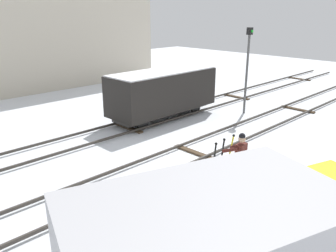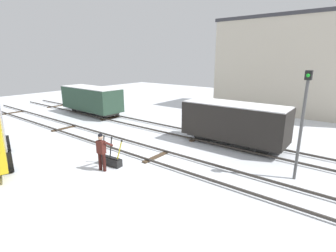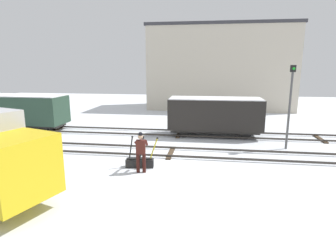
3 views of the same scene
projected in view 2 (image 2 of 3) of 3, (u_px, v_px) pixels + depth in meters
name	position (u px, v px, depth m)	size (l,w,h in m)	color
ground_plane	(157.00, 157.00, 13.03)	(60.00, 60.00, 0.00)	silver
track_main_line	(157.00, 155.00, 13.00)	(44.00, 1.94, 0.18)	#38332D
track_siding_near	(199.00, 136.00, 16.16)	(44.00, 1.94, 0.18)	#38332D
switch_lever_frame	(110.00, 160.00, 12.04)	(1.48, 0.49, 1.44)	black
rail_worker	(102.00, 150.00, 11.28)	(0.59, 0.67, 1.77)	#351511
signal_post	(303.00, 117.00, 10.01)	(0.24, 0.32, 4.51)	#4C4C4C
apartment_building	(302.00, 66.00, 22.98)	(14.96, 5.89, 8.59)	beige
freight_car_mid_siding	(234.00, 122.00, 14.45)	(5.88, 2.17, 2.48)	#2D2B28
freight_car_back_track	(91.00, 99.00, 22.56)	(6.45, 2.35, 2.47)	#2D2B28
perched_bird_roof_left	(334.00, 10.00, 19.94)	(0.25, 0.27, 0.13)	#333338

